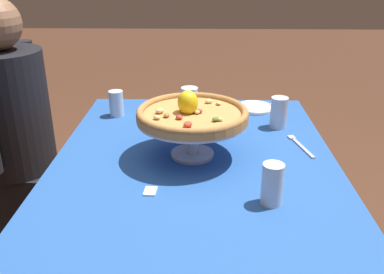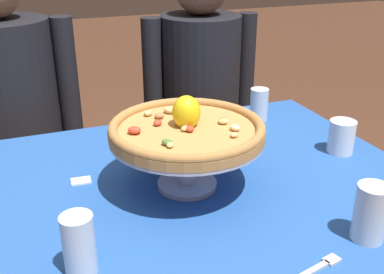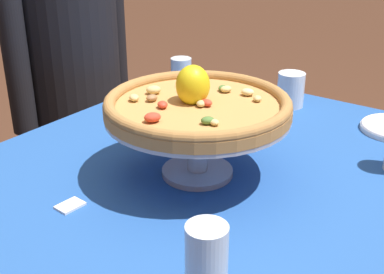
{
  "view_description": "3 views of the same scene",
  "coord_description": "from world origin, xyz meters",
  "px_view_note": "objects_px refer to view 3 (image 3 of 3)",
  "views": [
    {
      "loc": [
        -1.31,
        -0.02,
        1.37
      ],
      "look_at": [
        0.08,
        0.01,
        0.76
      ],
      "focal_mm": 39.65,
      "sensor_mm": 36.0,
      "label": 1
    },
    {
      "loc": [
        -0.33,
        -0.94,
        1.3
      ],
      "look_at": [
        0.07,
        0.09,
        0.81
      ],
      "focal_mm": 43.03,
      "sensor_mm": 36.0,
      "label": 2
    },
    {
      "loc": [
        -0.76,
        -0.55,
        1.23
      ],
      "look_at": [
        -0.02,
        -0.01,
        0.82
      ],
      "focal_mm": 47.95,
      "sensor_mm": 36.0,
      "label": 3
    }
  ],
  "objects_px": {
    "water_glass_back_right": "(181,79)",
    "sugar_packet": "(70,206)",
    "pizza_stand": "(198,129)",
    "water_glass_front_left": "(206,268)",
    "water_glass_side_right": "(291,91)",
    "pizza": "(197,104)",
    "diner_right": "(75,104)"
  },
  "relations": [
    {
      "from": "pizza_stand",
      "to": "water_glass_back_right",
      "type": "distance_m",
      "value": 0.52
    },
    {
      "from": "sugar_packet",
      "to": "pizza_stand",
      "type": "bearing_deg",
      "value": -25.74
    },
    {
      "from": "pizza_stand",
      "to": "diner_right",
      "type": "relative_size",
      "value": 0.31
    },
    {
      "from": "pizza",
      "to": "diner_right",
      "type": "distance_m",
      "value": 0.91
    },
    {
      "from": "pizza_stand",
      "to": "diner_right",
      "type": "distance_m",
      "value": 0.9
    },
    {
      "from": "pizza",
      "to": "water_glass_front_left",
      "type": "distance_m",
      "value": 0.39
    },
    {
      "from": "sugar_packet",
      "to": "diner_right",
      "type": "distance_m",
      "value": 0.91
    },
    {
      "from": "water_glass_front_left",
      "to": "sugar_packet",
      "type": "xyz_separation_m",
      "value": [
        0.05,
        0.35,
        -0.05
      ]
    },
    {
      "from": "water_glass_front_left",
      "to": "sugar_packet",
      "type": "height_order",
      "value": "water_glass_front_left"
    },
    {
      "from": "water_glass_side_right",
      "to": "pizza_stand",
      "type": "bearing_deg",
      "value": -177.08
    },
    {
      "from": "water_glass_front_left",
      "to": "sugar_packet",
      "type": "relative_size",
      "value": 2.46
    },
    {
      "from": "diner_right",
      "to": "water_glass_back_right",
      "type": "bearing_deg",
      "value": -86.22
    },
    {
      "from": "diner_right",
      "to": "sugar_packet",
      "type": "bearing_deg",
      "value": -132.03
    },
    {
      "from": "pizza",
      "to": "diner_right",
      "type": "bearing_deg",
      "value": 65.64
    },
    {
      "from": "water_glass_side_right",
      "to": "diner_right",
      "type": "height_order",
      "value": "diner_right"
    },
    {
      "from": "pizza_stand",
      "to": "water_glass_front_left",
      "type": "bearing_deg",
      "value": -142.56
    },
    {
      "from": "water_glass_front_left",
      "to": "water_glass_side_right",
      "type": "xyz_separation_m",
      "value": [
        0.79,
        0.25,
        -0.01
      ]
    },
    {
      "from": "pizza",
      "to": "sugar_packet",
      "type": "bearing_deg",
      "value": 154.46
    },
    {
      "from": "pizza_stand",
      "to": "sugar_packet",
      "type": "bearing_deg",
      "value": 154.26
    },
    {
      "from": "pizza_stand",
      "to": "water_glass_side_right",
      "type": "bearing_deg",
      "value": 2.92
    },
    {
      "from": "sugar_packet",
      "to": "diner_right",
      "type": "xyz_separation_m",
      "value": [
        0.61,
        0.67,
        -0.13
      ]
    },
    {
      "from": "water_glass_front_left",
      "to": "water_glass_side_right",
      "type": "height_order",
      "value": "water_glass_front_left"
    },
    {
      "from": "pizza_stand",
      "to": "water_glass_front_left",
      "type": "xyz_separation_m",
      "value": [
        -0.3,
        -0.23,
        -0.05
      ]
    },
    {
      "from": "pizza_stand",
      "to": "water_glass_side_right",
      "type": "xyz_separation_m",
      "value": [
        0.49,
        0.02,
        -0.06
      ]
    },
    {
      "from": "water_glass_front_left",
      "to": "diner_right",
      "type": "relative_size",
      "value": 0.1
    },
    {
      "from": "pizza_stand",
      "to": "water_glass_front_left",
      "type": "distance_m",
      "value": 0.38
    },
    {
      "from": "water_glass_side_right",
      "to": "water_glass_back_right",
      "type": "bearing_deg",
      "value": 107.56
    },
    {
      "from": "diner_right",
      "to": "water_glass_side_right",
      "type": "bearing_deg",
      "value": -80.47
    },
    {
      "from": "water_glass_back_right",
      "to": "sugar_packet",
      "type": "height_order",
      "value": "water_glass_back_right"
    },
    {
      "from": "pizza",
      "to": "water_glass_back_right",
      "type": "bearing_deg",
      "value": 40.89
    },
    {
      "from": "water_glass_front_left",
      "to": "water_glass_side_right",
      "type": "relative_size",
      "value": 1.27
    },
    {
      "from": "pizza",
      "to": "water_glass_back_right",
      "type": "distance_m",
      "value": 0.53
    }
  ]
}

